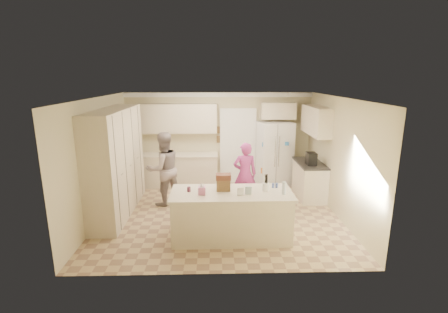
{
  "coord_description": "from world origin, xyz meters",
  "views": [
    {
      "loc": [
        -0.1,
        -6.82,
        3.03
      ],
      "look_at": [
        0.1,
        0.35,
        1.25
      ],
      "focal_mm": 26.0,
      "sensor_mm": 36.0,
      "label": 1
    }
  ],
  "objects_px": {
    "island_base": "(231,216)",
    "teen_girl": "(245,174)",
    "utensil_crock": "(266,187)",
    "teen_boy": "(164,169)",
    "dollhouse_body": "(223,185)",
    "tissue_box": "(202,191)",
    "coffee_maker": "(311,159)",
    "refrigerator": "(274,154)"
  },
  "relations": [
    {
      "from": "coffee_maker",
      "to": "dollhouse_body",
      "type": "relative_size",
      "value": 1.15
    },
    {
      "from": "island_base",
      "to": "tissue_box",
      "type": "distance_m",
      "value": 0.79
    },
    {
      "from": "refrigerator",
      "to": "tissue_box",
      "type": "distance_m",
      "value": 3.76
    },
    {
      "from": "coffee_maker",
      "to": "dollhouse_body",
      "type": "bearing_deg",
      "value": -140.71
    },
    {
      "from": "tissue_box",
      "to": "teen_boy",
      "type": "height_order",
      "value": "teen_boy"
    },
    {
      "from": "tissue_box",
      "to": "teen_boy",
      "type": "distance_m",
      "value": 2.08
    },
    {
      "from": "teen_boy",
      "to": "dollhouse_body",
      "type": "bearing_deg",
      "value": 98.69
    },
    {
      "from": "refrigerator",
      "to": "dollhouse_body",
      "type": "distance_m",
      "value": 3.39
    },
    {
      "from": "utensil_crock",
      "to": "teen_girl",
      "type": "relative_size",
      "value": 0.1
    },
    {
      "from": "teen_boy",
      "to": "utensil_crock",
      "type": "bearing_deg",
      "value": 110.81
    },
    {
      "from": "coffee_maker",
      "to": "utensil_crock",
      "type": "distance_m",
      "value": 2.32
    },
    {
      "from": "coffee_maker",
      "to": "utensil_crock",
      "type": "height_order",
      "value": "coffee_maker"
    },
    {
      "from": "refrigerator",
      "to": "island_base",
      "type": "xyz_separation_m",
      "value": [
        -1.37,
        -3.13,
        -0.46
      ]
    },
    {
      "from": "refrigerator",
      "to": "utensil_crock",
      "type": "height_order",
      "value": "refrigerator"
    },
    {
      "from": "refrigerator",
      "to": "coffee_maker",
      "type": "xyz_separation_m",
      "value": [
        0.68,
        -1.23,
        0.17
      ]
    },
    {
      "from": "island_base",
      "to": "teen_girl",
      "type": "xyz_separation_m",
      "value": [
        0.4,
        1.63,
        0.33
      ]
    },
    {
      "from": "refrigerator",
      "to": "island_base",
      "type": "relative_size",
      "value": 0.82
    },
    {
      "from": "island_base",
      "to": "teen_girl",
      "type": "height_order",
      "value": "teen_girl"
    },
    {
      "from": "island_base",
      "to": "dollhouse_body",
      "type": "xyz_separation_m",
      "value": [
        -0.15,
        0.1,
        0.6
      ]
    },
    {
      "from": "island_base",
      "to": "teen_girl",
      "type": "distance_m",
      "value": 1.72
    },
    {
      "from": "tissue_box",
      "to": "teen_girl",
      "type": "bearing_deg",
      "value": 61.24
    },
    {
      "from": "island_base",
      "to": "dollhouse_body",
      "type": "bearing_deg",
      "value": 146.31
    },
    {
      "from": "coffee_maker",
      "to": "tissue_box",
      "type": "bearing_deg",
      "value": -142.43
    },
    {
      "from": "utensil_crock",
      "to": "teen_boy",
      "type": "height_order",
      "value": "teen_boy"
    },
    {
      "from": "tissue_box",
      "to": "dollhouse_body",
      "type": "distance_m",
      "value": 0.45
    },
    {
      "from": "coffee_maker",
      "to": "island_base",
      "type": "bearing_deg",
      "value": -137.17
    },
    {
      "from": "coffee_maker",
      "to": "dollhouse_body",
      "type": "distance_m",
      "value": 2.84
    },
    {
      "from": "refrigerator",
      "to": "teen_girl",
      "type": "relative_size",
      "value": 1.17
    },
    {
      "from": "coffee_maker",
      "to": "teen_girl",
      "type": "distance_m",
      "value": 1.7
    },
    {
      "from": "tissue_box",
      "to": "dollhouse_body",
      "type": "height_order",
      "value": "dollhouse_body"
    },
    {
      "from": "refrigerator",
      "to": "island_base",
      "type": "bearing_deg",
      "value": -125.27
    },
    {
      "from": "refrigerator",
      "to": "tissue_box",
      "type": "bearing_deg",
      "value": -132.36
    },
    {
      "from": "tissue_box",
      "to": "dollhouse_body",
      "type": "bearing_deg",
      "value": 26.57
    },
    {
      "from": "utensil_crock",
      "to": "tissue_box",
      "type": "distance_m",
      "value": 1.21
    },
    {
      "from": "teen_boy",
      "to": "tissue_box",
      "type": "bearing_deg",
      "value": 86.6
    },
    {
      "from": "teen_boy",
      "to": "teen_girl",
      "type": "height_order",
      "value": "teen_boy"
    },
    {
      "from": "tissue_box",
      "to": "utensil_crock",
      "type": "bearing_deg",
      "value": 7.13
    },
    {
      "from": "dollhouse_body",
      "to": "coffee_maker",
      "type": "bearing_deg",
      "value": 39.29
    },
    {
      "from": "coffee_maker",
      "to": "utensil_crock",
      "type": "relative_size",
      "value": 2.0
    },
    {
      "from": "utensil_crock",
      "to": "teen_boy",
      "type": "xyz_separation_m",
      "value": [
        -2.18,
        1.68,
        -0.11
      ]
    },
    {
      "from": "refrigerator",
      "to": "teen_boy",
      "type": "xyz_separation_m",
      "value": [
        -2.9,
        -1.4,
        -0.01
      ]
    },
    {
      "from": "refrigerator",
      "to": "utensil_crock",
      "type": "bearing_deg",
      "value": -114.79
    }
  ]
}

